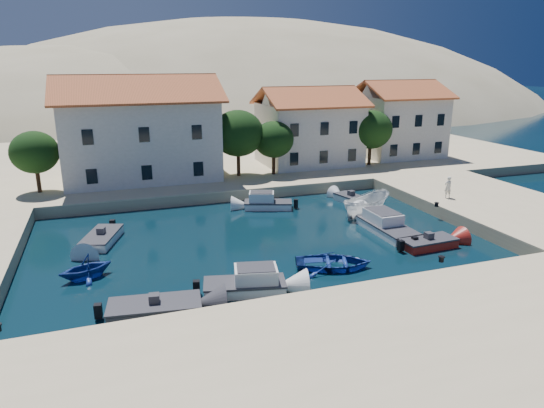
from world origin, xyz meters
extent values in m
plane|color=black|center=(0.00, 0.00, 0.00)|extent=(400.00, 400.00, 0.00)
cube|color=#C6B287|center=(0.00, -6.00, 0.50)|extent=(52.00, 12.00, 1.00)
cube|color=#C6B287|center=(20.50, 10.00, 0.50)|extent=(11.00, 20.00, 1.00)
cube|color=#C6B287|center=(2.00, 38.00, 0.50)|extent=(80.00, 36.00, 1.00)
ellipsoid|color=#9A8D68|center=(-10.00, 110.00, -20.00)|extent=(198.00, 126.00, 72.00)
ellipsoid|color=#9A8D68|center=(35.00, 130.00, -25.00)|extent=(220.00, 176.00, 99.00)
cube|color=beige|center=(-6.00, 28.00, 4.75)|extent=(14.00, 9.00, 7.50)
pyramid|color=#9B4923|center=(-6.00, 28.00, 9.60)|extent=(14.70, 9.45, 2.20)
cube|color=beige|center=(12.00, 29.00, 4.25)|extent=(10.00, 8.00, 6.50)
pyramid|color=#9B4923|center=(12.00, 29.00, 8.40)|extent=(10.50, 8.40, 1.80)
cube|color=beige|center=(24.00, 30.00, 4.50)|extent=(9.00, 8.00, 7.00)
pyramid|color=#9B4923|center=(24.00, 30.00, 8.90)|extent=(9.45, 8.40, 1.80)
cylinder|color=#382314|center=(-15.00, 25.00, 2.25)|extent=(0.36, 0.36, 2.50)
ellipsoid|color=black|center=(-15.00, 25.00, 4.50)|extent=(4.00, 4.00, 3.60)
cylinder|color=#382314|center=(3.00, 25.50, 2.50)|extent=(0.36, 0.36, 3.00)
ellipsoid|color=black|center=(3.00, 25.50, 5.20)|extent=(5.00, 5.00, 4.50)
cylinder|color=#382314|center=(6.50, 25.00, 2.25)|extent=(0.36, 0.36, 2.50)
ellipsoid|color=black|center=(6.50, 25.00, 4.50)|extent=(4.00, 4.00, 3.60)
cylinder|color=#382314|center=(18.00, 26.00, 2.38)|extent=(0.36, 0.36, 2.75)
ellipsoid|color=black|center=(18.00, 26.00, 4.85)|extent=(4.60, 4.60, 4.14)
cylinder|color=black|center=(8.00, 0.80, 1.15)|extent=(0.36, 0.36, 0.30)
cylinder|color=black|center=(14.70, 10.00, 1.15)|extent=(0.36, 0.36, 0.30)
cube|color=#38373C|center=(-7.78, 1.97, 0.25)|extent=(4.59, 2.51, 0.90)
cube|color=#38373C|center=(-7.78, 1.97, 0.58)|extent=(4.70, 2.56, 0.10)
cube|color=#38373C|center=(-7.78, 1.97, 0.80)|extent=(0.56, 0.56, 0.50)
cube|color=white|center=(-2.98, 2.76, 0.25)|extent=(4.55, 2.73, 0.90)
cube|color=#38373C|center=(-2.98, 2.76, 0.58)|extent=(4.65, 2.78, 0.10)
cube|color=white|center=(-2.98, 2.76, 0.95)|extent=(2.54, 2.01, 0.90)
imported|color=navy|center=(2.92, 4.13, 0.00)|extent=(5.35, 4.57, 0.94)
cube|color=maroon|center=(10.34, 5.03, 0.25)|extent=(3.76, 1.83, 0.90)
cube|color=#38373C|center=(10.34, 5.03, 0.58)|extent=(3.85, 1.87, 0.10)
cube|color=#38373C|center=(10.34, 5.03, 0.80)|extent=(0.52, 0.52, 0.50)
cube|color=white|center=(9.37, 8.41, 0.25)|extent=(2.17, 5.32, 0.90)
cube|color=#38373C|center=(9.37, 8.41, 0.58)|extent=(2.22, 5.44, 0.10)
cube|color=white|center=(9.37, 8.41, 0.95)|extent=(1.84, 2.82, 0.90)
imported|color=white|center=(10.00, 12.61, 0.00)|extent=(5.34, 3.54, 1.93)
cube|color=white|center=(10.66, 16.36, 0.25)|extent=(2.15, 3.38, 0.90)
cube|color=#38373C|center=(10.66, 16.36, 0.58)|extent=(2.19, 3.46, 0.10)
cube|color=#38373C|center=(10.66, 16.36, 0.80)|extent=(0.60, 0.60, 0.50)
imported|color=navy|center=(-11.02, 7.47, 0.00)|extent=(3.67, 3.44, 1.56)
cube|color=white|center=(-10.11, 13.20, 0.25)|extent=(3.02, 4.43, 0.90)
cube|color=#38373C|center=(-10.11, 13.20, 0.58)|extent=(3.08, 4.53, 0.10)
cube|color=#38373C|center=(-10.11, 13.20, 0.80)|extent=(0.63, 0.63, 0.50)
cube|color=white|center=(3.18, 17.00, 0.25)|extent=(4.21, 2.84, 0.90)
cube|color=#38373C|center=(3.18, 17.00, 0.58)|extent=(4.30, 2.90, 0.10)
cube|color=white|center=(3.18, 17.00, 0.95)|extent=(2.40, 2.00, 0.90)
imported|color=silver|center=(17.14, 11.84, 1.91)|extent=(0.67, 0.44, 1.82)
camera|label=1|loc=(-9.38, -19.95, 11.83)|focal=32.00mm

